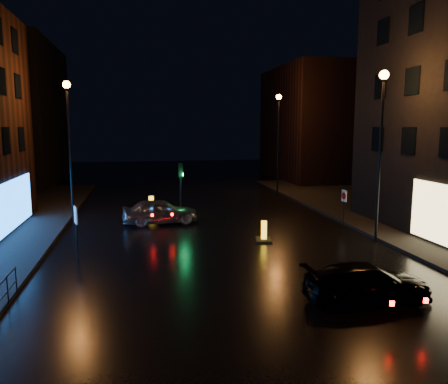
# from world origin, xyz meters

# --- Properties ---
(ground) EXTENTS (120.00, 120.00, 0.00)m
(ground) POSITION_xyz_m (0.00, 0.00, 0.00)
(ground) COLOR black
(ground) RESTS_ON ground
(building_far_left) EXTENTS (8.00, 16.00, 14.00)m
(building_far_left) POSITION_xyz_m (-16.00, 35.00, 7.00)
(building_far_left) COLOR black
(building_far_left) RESTS_ON ground
(building_far_right) EXTENTS (8.00, 14.00, 12.00)m
(building_far_right) POSITION_xyz_m (15.00, 32.00, 6.00)
(building_far_right) COLOR black
(building_far_right) RESTS_ON ground
(street_lamp_lfar) EXTENTS (0.44, 0.44, 8.37)m
(street_lamp_lfar) POSITION_xyz_m (-7.80, 14.00, 5.56)
(street_lamp_lfar) COLOR black
(street_lamp_lfar) RESTS_ON ground
(street_lamp_rnear) EXTENTS (0.44, 0.44, 8.37)m
(street_lamp_rnear) POSITION_xyz_m (7.80, 6.00, 5.56)
(street_lamp_rnear) COLOR black
(street_lamp_rnear) RESTS_ON ground
(street_lamp_rfar) EXTENTS (0.44, 0.44, 8.37)m
(street_lamp_rfar) POSITION_xyz_m (7.80, 22.00, 5.56)
(street_lamp_rfar) COLOR black
(street_lamp_rfar) RESTS_ON ground
(traffic_signal) EXTENTS (1.40, 2.40, 3.45)m
(traffic_signal) POSITION_xyz_m (-1.20, 14.00, 0.50)
(traffic_signal) COLOR black
(traffic_signal) RESTS_ON ground
(silver_hatchback) EXTENTS (4.54, 2.18, 1.50)m
(silver_hatchback) POSITION_xyz_m (-2.62, 12.21, 0.75)
(silver_hatchback) COLOR #A5A9AD
(silver_hatchback) RESTS_ON ground
(dark_sedan) EXTENTS (4.27, 1.76, 1.24)m
(dark_sedan) POSITION_xyz_m (3.57, -0.79, 0.62)
(dark_sedan) COLOR black
(dark_sedan) RESTS_ON ground
(bollard_near) EXTENTS (1.01, 1.30, 1.02)m
(bollard_near) POSITION_xyz_m (2.35, 7.27, 0.22)
(bollard_near) COLOR black
(bollard_near) RESTS_ON ground
(bollard_far) EXTENTS (1.13, 1.43, 1.11)m
(bollard_far) POSITION_xyz_m (-3.03, 15.75, 0.24)
(bollard_far) COLOR black
(bollard_far) RESTS_ON ground
(road_sign_left) EXTENTS (0.22, 0.55, 2.32)m
(road_sign_left) POSITION_xyz_m (-6.50, 5.93, 1.74)
(road_sign_left) COLOR black
(road_sign_left) RESTS_ON ground
(road_sign_right) EXTENTS (0.11, 0.51, 2.08)m
(road_sign_right) POSITION_xyz_m (7.90, 9.77, 1.56)
(road_sign_right) COLOR black
(road_sign_right) RESTS_ON ground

